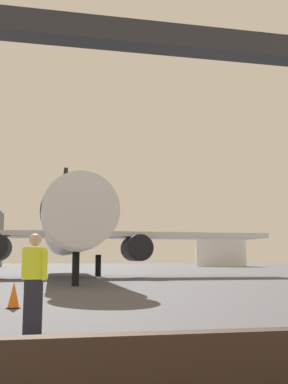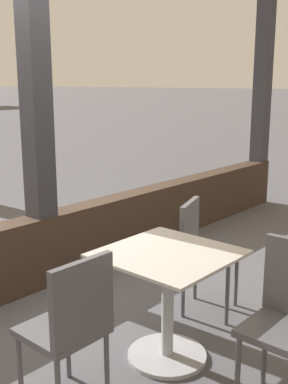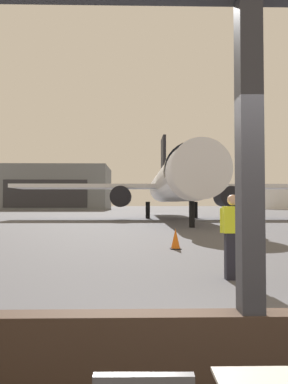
% 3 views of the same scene
% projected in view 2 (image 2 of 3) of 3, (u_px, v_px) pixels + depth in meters
% --- Properties ---
extents(window_frame, '(8.07, 0.24, 3.62)m').
position_uv_depth(window_frame, '(38.00, 140.00, 4.04)').
color(window_frame, '#38281E').
rests_on(window_frame, ground).
extents(dining_table, '(0.77, 0.77, 0.73)m').
position_uv_depth(dining_table, '(168.00, 298.00, 3.06)').
color(dining_table, '#ADA89E').
rests_on(dining_table, ground).
extents(cafe_chair_window_left, '(0.40, 0.40, 0.90)m').
position_uv_depth(cafe_chair_window_left, '(71.00, 321.00, 2.54)').
color(cafe_chair_window_left, '#4C4C51').
rests_on(cafe_chair_window_left, ground).
extents(cafe_chair_window_right, '(0.49, 0.49, 0.88)m').
position_uv_depth(cafe_chair_window_right, '(202.00, 246.00, 3.70)').
color(cafe_chair_window_right, '#4C4C51').
rests_on(cafe_chair_window_right, ground).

